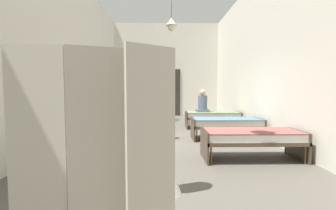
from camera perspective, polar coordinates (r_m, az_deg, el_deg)
ground_plane at (r=6.68m, az=0.20°, el=-8.55°), size 5.89×12.28×0.10m
room_shell at (r=7.77m, az=0.03°, el=11.15°), size 5.69×11.88×4.74m
bed_left_row_0 at (r=4.94m, az=-18.31°, el=-7.39°), size 1.90×0.84×0.57m
bed_right_row_0 at (r=5.03m, az=19.33°, el=-7.22°), size 1.90×0.84×0.57m
bed_left_row_1 at (r=6.75m, az=-13.50°, el=-4.32°), size 1.90×0.84×0.57m
bed_right_row_1 at (r=6.81m, az=13.78°, el=-4.24°), size 1.90×0.84×0.57m
bed_left_row_2 at (r=8.60m, az=-10.75°, el=-2.54°), size 1.90×0.84×0.57m
bed_right_row_2 at (r=8.65m, az=10.57°, el=-2.50°), size 1.90×0.84×0.57m
nurse_near_aisle at (r=3.22m, az=-1.51°, el=-11.55°), size 0.52×0.52×1.49m
nurse_mid_aisle at (r=6.49m, az=-3.46°, el=-3.74°), size 0.52×0.52×1.49m
patient_seated_primary at (r=8.59m, az=8.26°, el=0.36°), size 0.44×0.44×0.80m
patient_seated_secondary at (r=4.86m, az=-14.20°, el=-2.37°), size 0.44×0.44×0.80m
potted_plant at (r=10.48m, az=-0.32°, el=0.79°), size 0.53×0.53×1.43m
privacy_screen at (r=1.90m, az=-16.90°, el=-12.63°), size 1.23×0.28×1.70m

